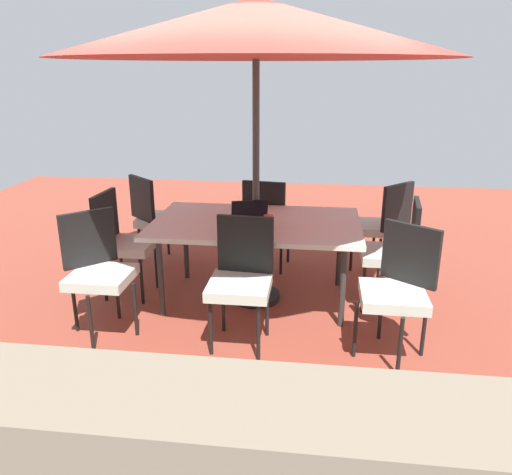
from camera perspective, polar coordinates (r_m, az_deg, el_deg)
name	(u,v)px	position (r m, az deg, el deg)	size (l,w,h in m)	color
ground_plane	(256,300)	(4.72, 0.00, -7.07)	(10.00, 10.00, 0.02)	brown
dining_table	(256,227)	(4.46, 0.00, 1.23)	(1.83, 1.14, 0.76)	silver
patio_umbrella	(256,29)	(4.26, 0.00, 22.58)	(3.23, 3.23, 2.57)	#4C4C4C
chair_southeast	(156,215)	(5.47, -11.33, 2.52)	(0.59, 0.59, 0.98)	silver
chair_east	(122,239)	(4.79, -14.98, -0.11)	(0.47, 0.46, 0.98)	silver
chair_west	(395,248)	(4.54, 15.53, -1.20)	(0.48, 0.47, 0.98)	silver
chair_northeast	(98,267)	(4.16, -17.53, -3.25)	(0.59, 0.59, 0.98)	silver
chair_south	(267,219)	(5.23, 1.28, 2.13)	(0.48, 0.49, 0.98)	silver
chair_southwest	(384,223)	(5.26, 14.29, 1.63)	(0.59, 0.59, 0.98)	silver
chair_north	(241,276)	(3.81, -1.68, -4.36)	(0.47, 0.48, 0.98)	silver
chair_northwest	(398,286)	(3.78, 15.81, -5.27)	(0.58, 0.58, 0.98)	silver
laptop	(248,216)	(4.43, -0.90, 2.44)	(0.38, 0.34, 0.21)	#B7B7BC
cup	(269,222)	(4.23, 1.43, 1.79)	(0.08, 0.08, 0.12)	#CC4C33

